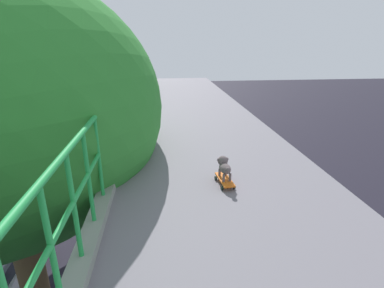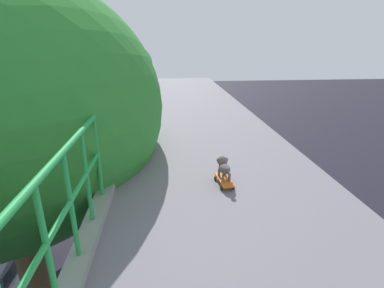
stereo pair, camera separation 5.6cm
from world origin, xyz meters
The scene contains 5 objects.
city_bus centered at (-8.83, 24.91, 1.78)m, with size 2.74×10.58×3.11m.
roadside_tree_far centered at (-2.44, 12.42, 5.97)m, with size 4.97×4.97×8.20m.
roadside_tree_farthest centered at (-2.52, 23.57, 6.08)m, with size 4.49×4.49×8.09m.
toy_skateboard centered at (1.39, 3.08, 6.16)m, with size 0.24×0.48×0.09m.
small_dog centered at (1.39, 3.14, 6.36)m, with size 0.19×0.38×0.30m.
Camera 2 is at (0.57, -0.59, 8.06)m, focal length 27.13 mm.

